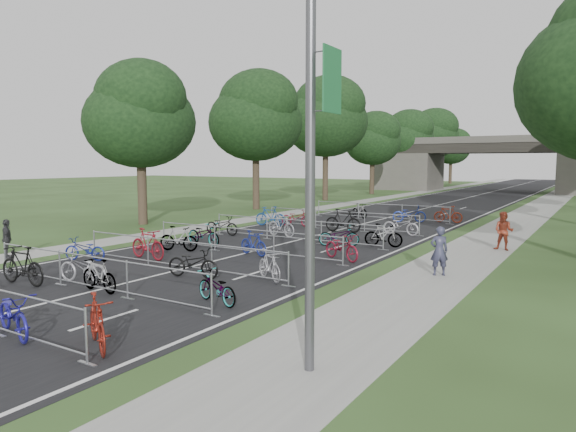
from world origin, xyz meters
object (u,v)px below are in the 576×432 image
Objects in this scene: bike_2 at (14,315)px; pedestrian_a at (439,251)px; overpass_bridge at (494,164)px; pedestrian_b at (504,231)px; pedestrian_c at (7,239)px; lamppost at (312,136)px.

pedestrian_a is (6.15, 11.08, 0.33)m from bike_2.
overpass_bridge is 18.41× the size of pedestrian_b.
overpass_bridge is at bearing 16.00° from bike_2.
pedestrian_a is at bearing -81.46° from overpass_bridge.
pedestrian_b is at bearing -79.17° from overpass_bridge.
bike_2 is 1.15× the size of pedestrian_a.
bike_2 is at bearing -88.30° from overpass_bridge.
overpass_bridge reaches higher than pedestrian_c.
bike_2 is 1.22× the size of pedestrian_c.
pedestrian_b is (7.14, 17.49, 0.34)m from bike_2.
overpass_bridge is at bearing -112.77° from pedestrian_a.
lamppost reaches higher than pedestrian_a.
overpass_bridge reaches higher than pedestrian_a.
lamppost is at bearing -59.56° from bike_2.
overpass_bridge is 18.59× the size of pedestrian_a.
lamppost is 7.67m from bike_2.
pedestrian_b reaches higher than bike_2.
lamppost is at bearing -82.47° from overpass_bridge.
overpass_bridge is 64.95m from bike_2.
overpass_bridge is 3.78× the size of lamppost.
pedestrian_b is (0.73, 15.64, -3.44)m from lamppost.
overpass_bridge is 60.30m from pedestrian_c.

